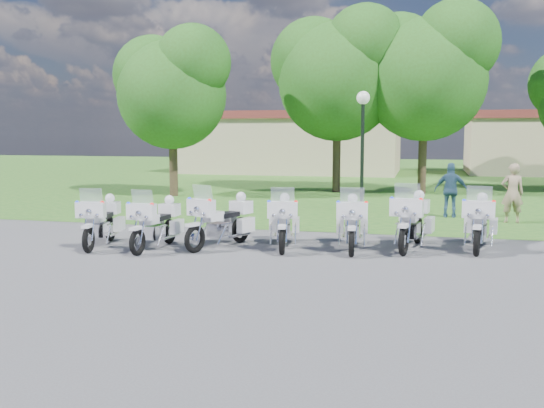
% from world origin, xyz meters
% --- Properties ---
extents(ground, '(100.00, 100.00, 0.00)m').
position_xyz_m(ground, '(0.00, 0.00, 0.00)').
color(ground, '#515055').
rests_on(ground, ground).
extents(grass_lawn, '(100.00, 48.00, 0.01)m').
position_xyz_m(grass_lawn, '(0.00, 27.00, 0.00)').
color(grass_lawn, '#266520').
rests_on(grass_lawn, ground).
extents(motorcycle_0, '(0.95, 2.13, 1.44)m').
position_xyz_m(motorcycle_0, '(-4.72, -0.21, 0.60)').
color(motorcycle_0, black).
rests_on(motorcycle_0, ground).
extents(motorcycle_1, '(0.76, 2.14, 1.44)m').
position_xyz_m(motorcycle_1, '(-3.30, -0.21, 0.60)').
color(motorcycle_1, black).
rests_on(motorcycle_1, ground).
extents(motorcycle_2, '(1.27, 2.14, 1.52)m').
position_xyz_m(motorcycle_2, '(-1.89, 0.37, 0.64)').
color(motorcycle_2, black).
rests_on(motorcycle_2, ground).
extents(motorcycle_3, '(0.98, 2.19, 1.48)m').
position_xyz_m(motorcycle_3, '(-0.47, 0.66, 0.62)').
color(motorcycle_3, black).
rests_on(motorcycle_3, ground).
extents(motorcycle_4, '(0.87, 2.23, 1.50)m').
position_xyz_m(motorcycle_4, '(1.11, 0.82, 0.63)').
color(motorcycle_4, black).
rests_on(motorcycle_4, ground).
extents(motorcycle_5, '(1.02, 2.34, 1.58)m').
position_xyz_m(motorcycle_5, '(2.47, 1.25, 0.66)').
color(motorcycle_5, black).
rests_on(motorcycle_5, ground).
extents(motorcycle_6, '(0.94, 2.27, 1.53)m').
position_xyz_m(motorcycle_6, '(3.98, 1.56, 0.64)').
color(motorcycle_6, black).
rests_on(motorcycle_6, ground).
extents(lamp_post, '(0.44, 0.44, 4.05)m').
position_xyz_m(lamp_post, '(0.69, 7.26, 3.07)').
color(lamp_post, black).
rests_on(lamp_post, ground).
extents(tree_0, '(5.34, 4.56, 7.12)m').
position_xyz_m(tree_0, '(-7.71, 11.00, 4.71)').
color(tree_0, '#38281C').
rests_on(tree_0, ground).
extents(tree_1, '(6.19, 5.28, 8.25)m').
position_xyz_m(tree_1, '(-1.22, 14.39, 5.46)').
color(tree_1, '#38281C').
rests_on(tree_1, ground).
extents(tree_2, '(6.21, 5.30, 8.28)m').
position_xyz_m(tree_2, '(2.57, 14.46, 5.48)').
color(tree_2, '#38281C').
rests_on(tree_2, ground).
extents(building_west, '(14.56, 8.32, 4.10)m').
position_xyz_m(building_west, '(-6.00, 28.00, 2.07)').
color(building_west, '#C2AE8C').
rests_on(building_west, ground).
extents(bystander_a, '(0.67, 0.47, 1.78)m').
position_xyz_m(bystander_a, '(5.27, 6.07, 0.89)').
color(bystander_a, tan).
rests_on(bystander_a, ground).
extents(bystander_c, '(1.04, 0.49, 1.74)m').
position_xyz_m(bystander_c, '(3.54, 6.85, 0.87)').
color(bystander_c, '#315376').
rests_on(bystander_c, ground).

